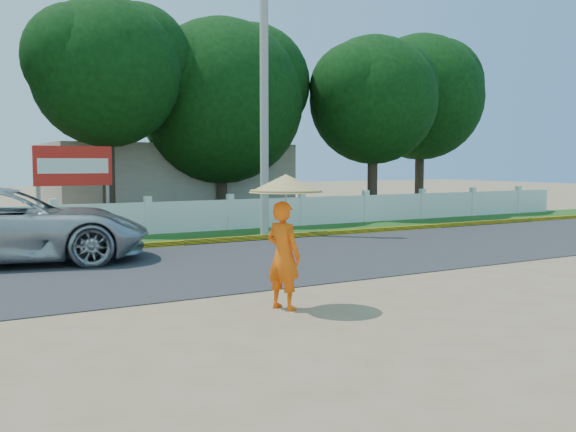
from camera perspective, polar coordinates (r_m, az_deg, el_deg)
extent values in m
plane|color=#9E8460|center=(11.79, 4.95, -7.01)|extent=(120.00, 120.00, 0.00)
cube|color=#38383A|center=(15.62, -4.65, -4.06)|extent=(60.00, 7.00, 0.02)
cube|color=#2D601E|center=(20.44, -11.04, -2.04)|extent=(60.00, 3.50, 0.03)
cube|color=yellow|center=(18.84, -9.34, -2.38)|extent=(40.00, 0.18, 0.16)
cube|color=silver|center=(21.75, -12.33, -0.24)|extent=(40.00, 0.10, 1.10)
cube|color=#B7AD99|center=(29.09, -10.89, 3.09)|extent=(10.00, 6.00, 3.20)
cylinder|color=#9B9B98|center=(21.29, -2.13, 10.36)|extent=(0.28, 0.28, 8.96)
imported|color=#AEB2B6|center=(16.61, -23.67, -0.80)|extent=(7.03, 4.32, 1.82)
imported|color=#FF5B0D|center=(10.48, -0.42, -3.53)|extent=(0.63, 0.76, 1.78)
cylinder|color=gray|center=(10.43, -0.18, 0.22)|extent=(0.03, 0.03, 1.15)
cone|color=tan|center=(10.41, -0.18, 2.93)|extent=(1.22, 1.22, 0.29)
cylinder|color=gray|center=(22.03, -21.26, 0.79)|extent=(0.12, 0.12, 2.00)
cylinder|color=gray|center=(22.48, -15.72, 1.00)|extent=(0.12, 0.12, 2.00)
cube|color=red|center=(22.19, -18.55, 4.25)|extent=(2.50, 0.12, 1.30)
cube|color=silver|center=(22.13, -18.52, 4.25)|extent=(2.25, 0.02, 0.49)
cylinder|color=#473828|center=(32.53, 11.60, 3.88)|extent=(0.44, 0.44, 3.92)
sphere|color=#0D390E|center=(32.69, 11.71, 10.29)|extent=(6.14, 6.14, 6.14)
cylinder|color=#473828|center=(26.66, -5.92, 2.86)|extent=(0.44, 0.44, 3.06)
sphere|color=#0D390E|center=(26.76, -5.98, 10.12)|extent=(6.73, 6.73, 6.73)
cylinder|color=#473828|center=(28.50, 7.51, 3.50)|extent=(0.44, 0.44, 3.59)
sphere|color=#0D390E|center=(28.62, 7.59, 10.18)|extent=(5.58, 5.58, 5.58)
cylinder|color=#473828|center=(23.86, -15.66, 3.78)|extent=(0.44, 0.44, 4.14)
sphere|color=#0D390E|center=(24.07, -15.85, 12.18)|extent=(5.27, 5.27, 5.27)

